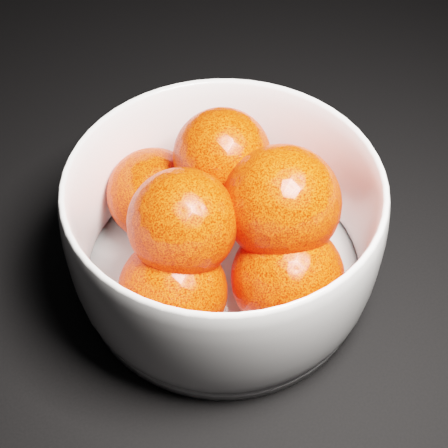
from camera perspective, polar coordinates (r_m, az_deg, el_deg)
name	(u,v)px	position (r m, az deg, el deg)	size (l,w,h in m)	color
bowl	(224,229)	(0.50, 0.00, -0.46)	(0.25, 0.25, 0.12)	white
orange_pile	(227,221)	(0.49, 0.29, 0.26)	(0.20, 0.21, 0.14)	#FF2706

